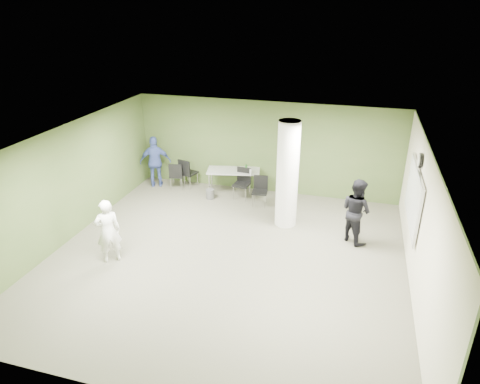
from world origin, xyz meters
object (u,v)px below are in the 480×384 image
(folding_table, at_px, (234,172))
(chair_back_left, at_px, (176,174))
(woman_white, at_px, (108,231))
(man_black, at_px, (356,211))
(man_blue, at_px, (155,162))

(folding_table, xyz_separation_m, chair_back_left, (-1.82, -0.17, -0.20))
(chair_back_left, bearing_deg, woman_white, 82.05)
(chair_back_left, relative_size, man_black, 0.53)
(folding_table, relative_size, man_blue, 1.03)
(folding_table, relative_size, woman_white, 1.11)
(folding_table, xyz_separation_m, woman_white, (-1.62, -4.37, 0.06))
(folding_table, bearing_deg, woman_white, -122.02)
(woman_white, relative_size, man_blue, 0.93)
(folding_table, distance_m, woman_white, 4.66)
(chair_back_left, distance_m, man_blue, 0.77)
(man_blue, bearing_deg, man_black, 141.28)
(chair_back_left, relative_size, man_blue, 0.53)
(folding_table, bearing_deg, man_blue, 171.55)
(folding_table, relative_size, man_black, 1.03)
(man_black, xyz_separation_m, man_blue, (-6.17, 1.80, 0.00))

